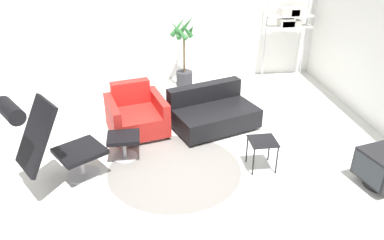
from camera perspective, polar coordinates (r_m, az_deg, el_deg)
The scene contains 11 objects.
ground_plane at distance 5.50m, azimuth -1.32°, elevation -5.78°, with size 12.00×12.00×0.00m, color silver.
wall_back at distance 8.00m, azimuth -4.27°, elevation 15.86°, with size 12.00×0.09×2.80m.
round_rug at distance 5.26m, azimuth -2.67°, elevation -7.52°, with size 1.86×1.86×0.01m.
lounge_chair at distance 4.86m, azimuth -21.22°, elevation -2.48°, with size 1.20×1.03×1.30m.
ottoman at distance 5.45m, azimuth -10.35°, elevation -3.28°, with size 0.46×0.39×0.37m.
armchair_red at distance 6.11m, azimuth -8.50°, elevation 0.60°, with size 1.05×1.06×0.77m.
couch_low at distance 6.23m, azimuth 3.14°, elevation 1.04°, with size 1.54×1.26×0.66m.
side_table at distance 5.18m, azimuth 10.71°, elevation -3.63°, with size 0.37×0.37×0.44m.
crt_television at distance 5.38m, azimuth 27.02°, elevation -6.59°, with size 0.61×0.64×0.49m.
potted_plant at distance 7.76m, azimuth -1.27°, elevation 9.26°, with size 0.55×0.60×1.45m.
shelf_unit at distance 8.30m, azimuth 14.76°, elevation 14.71°, with size 0.95×0.28×1.91m.
Camera 1 is at (-0.50, -4.56, 3.03)m, focal length 35.00 mm.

